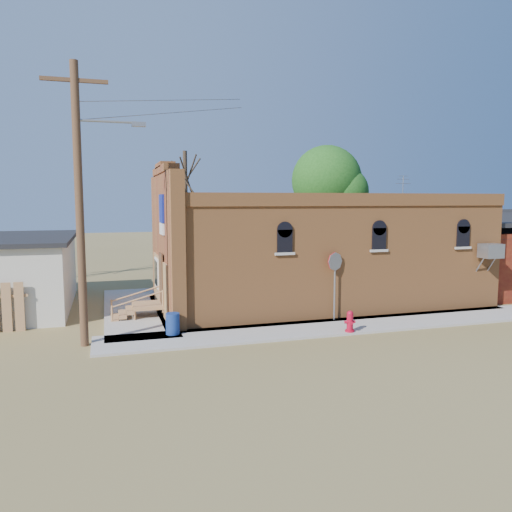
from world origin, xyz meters
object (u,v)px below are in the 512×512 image
object	(u,v)px
utility_pole	(81,199)
stop_sign	(335,268)
brick_bar	(312,252)
trash_barrel	(173,324)
fire_hydrant	(350,321)

from	to	relation	value
utility_pole	stop_sign	bearing A→B (deg)	3.75
brick_bar	stop_sign	distance (m)	3.75
utility_pole	stop_sign	distance (m)	9.55
utility_pole	trash_barrel	size ratio (longest dim) A/B	12.17
fire_hydrant	brick_bar	bearing A→B (deg)	101.21
trash_barrel	brick_bar	bearing A→B (deg)	29.91
fire_hydrant	stop_sign	distance (m)	2.46
stop_sign	trash_barrel	bearing A→B (deg)	-174.18
utility_pole	trash_barrel	bearing A→B (deg)	6.02
fire_hydrant	stop_sign	bearing A→B (deg)	102.40
fire_hydrant	stop_sign	xyz separation A→B (m)	(0.25, 1.80, 1.66)
utility_pole	stop_sign	size ratio (longest dim) A/B	3.40
brick_bar	stop_sign	xyz separation A→B (m)	(-0.63, -3.69, -0.22)
utility_pole	trash_barrel	world-z (taller)	utility_pole
brick_bar	stop_sign	world-z (taller)	brick_bar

